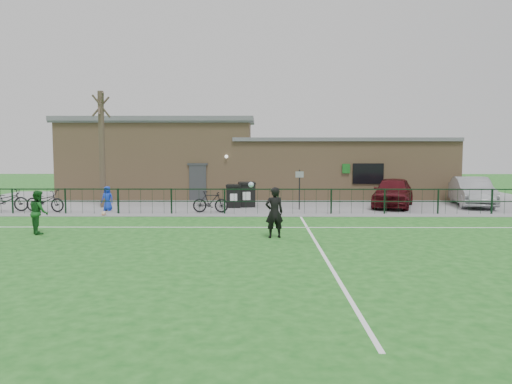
{
  "coord_description": "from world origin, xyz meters",
  "views": [
    {
      "loc": [
        0.16,
        -15.24,
        3.07
      ],
      "look_at": [
        0.0,
        5.0,
        1.3
      ],
      "focal_mm": 35.0,
      "sensor_mm": 36.0,
      "label": 1
    }
  ],
  "objects_px": {
    "wheelie_bin_left": "(247,195)",
    "bicycle_a": "(7,200)",
    "bicycle_d": "(211,202)",
    "sign_post": "(299,190)",
    "bicycle_c": "(45,201)",
    "car_maroon": "(393,192)",
    "bare_tree": "(102,150)",
    "spectator_child": "(107,198)",
    "wheelie_bin_right": "(234,197)",
    "outfield_player": "(39,212)",
    "car_silver": "(472,192)",
    "ball_ground": "(104,214)"
  },
  "relations": [
    {
      "from": "wheelie_bin_right",
      "to": "bicycle_a",
      "type": "xyz_separation_m",
      "value": [
        -10.99,
        -1.73,
        -0.01
      ]
    },
    {
      "from": "bare_tree",
      "to": "car_maroon",
      "type": "xyz_separation_m",
      "value": [
        15.13,
        0.27,
        -2.2
      ]
    },
    {
      "from": "car_maroon",
      "to": "bicycle_a",
      "type": "relative_size",
      "value": 2.21
    },
    {
      "from": "car_maroon",
      "to": "car_silver",
      "type": "bearing_deg",
      "value": 25.96
    },
    {
      "from": "bicycle_c",
      "to": "outfield_player",
      "type": "height_order",
      "value": "outfield_player"
    },
    {
      "from": "outfield_player",
      "to": "wheelie_bin_left",
      "type": "bearing_deg",
      "value": -73.92
    },
    {
      "from": "sign_post",
      "to": "bicycle_a",
      "type": "distance_m",
      "value": 14.33
    },
    {
      "from": "bicycle_d",
      "to": "ball_ground",
      "type": "height_order",
      "value": "bicycle_d"
    },
    {
      "from": "car_silver",
      "to": "outfield_player",
      "type": "bearing_deg",
      "value": -145.18
    },
    {
      "from": "wheelie_bin_left",
      "to": "bicycle_a",
      "type": "bearing_deg",
      "value": -177.62
    },
    {
      "from": "bicycle_c",
      "to": "ball_ground",
      "type": "xyz_separation_m",
      "value": [
        3.24,
        -1.29,
        -0.44
      ]
    },
    {
      "from": "wheelie_bin_left",
      "to": "bicycle_a",
      "type": "relative_size",
      "value": 0.58
    },
    {
      "from": "bicycle_a",
      "to": "wheelie_bin_left",
      "type": "bearing_deg",
      "value": -83.13
    },
    {
      "from": "bare_tree",
      "to": "wheelie_bin_left",
      "type": "relative_size",
      "value": 4.98
    },
    {
      "from": "bicycle_a",
      "to": "bicycle_c",
      "type": "distance_m",
      "value": 1.95
    },
    {
      "from": "bare_tree",
      "to": "car_maroon",
      "type": "height_order",
      "value": "bare_tree"
    },
    {
      "from": "bare_tree",
      "to": "outfield_player",
      "type": "xyz_separation_m",
      "value": [
        0.18,
        -7.98,
        -2.21
      ]
    },
    {
      "from": "sign_post",
      "to": "bicycle_c",
      "type": "distance_m",
      "value": 12.41
    },
    {
      "from": "sign_post",
      "to": "car_maroon",
      "type": "bearing_deg",
      "value": 13.34
    },
    {
      "from": "bicycle_c",
      "to": "outfield_player",
      "type": "distance_m",
      "value": 6.55
    },
    {
      "from": "wheelie_bin_left",
      "to": "bicycle_d",
      "type": "xyz_separation_m",
      "value": [
        -1.67,
        -2.43,
        -0.09
      ]
    },
    {
      "from": "wheelie_bin_left",
      "to": "wheelie_bin_right",
      "type": "height_order",
      "value": "wheelie_bin_left"
    },
    {
      "from": "wheelie_bin_right",
      "to": "ball_ground",
      "type": "distance_m",
      "value": 6.65
    },
    {
      "from": "car_maroon",
      "to": "bicycle_d",
      "type": "xyz_separation_m",
      "value": [
        -9.32,
        -2.38,
        -0.27
      ]
    },
    {
      "from": "wheelie_bin_left",
      "to": "bicycle_c",
      "type": "relative_size",
      "value": 0.6
    },
    {
      "from": "car_maroon",
      "to": "spectator_child",
      "type": "distance_m",
      "value": 14.57
    },
    {
      "from": "bicycle_c",
      "to": "spectator_child",
      "type": "xyz_separation_m",
      "value": [
        2.88,
        0.47,
        0.07
      ]
    },
    {
      "from": "sign_post",
      "to": "spectator_child",
      "type": "distance_m",
      "value": 9.5
    },
    {
      "from": "bare_tree",
      "to": "car_maroon",
      "type": "distance_m",
      "value": 15.29
    },
    {
      "from": "bicycle_d",
      "to": "sign_post",
      "type": "bearing_deg",
      "value": -73.5
    },
    {
      "from": "outfield_player",
      "to": "ball_ground",
      "type": "distance_m",
      "value": 4.91
    },
    {
      "from": "sign_post",
      "to": "bicycle_a",
      "type": "relative_size",
      "value": 0.96
    },
    {
      "from": "sign_post",
      "to": "car_silver",
      "type": "height_order",
      "value": "sign_post"
    },
    {
      "from": "bicycle_c",
      "to": "wheelie_bin_right",
      "type": "bearing_deg",
      "value": -67.37
    },
    {
      "from": "bare_tree",
      "to": "outfield_player",
      "type": "relative_size",
      "value": 3.82
    },
    {
      "from": "sign_post",
      "to": "bicycle_d",
      "type": "bearing_deg",
      "value": -164.56
    },
    {
      "from": "wheelie_bin_left",
      "to": "spectator_child",
      "type": "relative_size",
      "value": 1.0
    },
    {
      "from": "sign_post",
      "to": "car_silver",
      "type": "xyz_separation_m",
      "value": [
        9.3,
        1.62,
        -0.23
      ]
    },
    {
      "from": "bicycle_a",
      "to": "bicycle_d",
      "type": "distance_m",
      "value": 9.98
    },
    {
      "from": "wheelie_bin_right",
      "to": "outfield_player",
      "type": "xyz_separation_m",
      "value": [
        -6.63,
        -8.0,
        0.21
      ]
    },
    {
      "from": "sign_post",
      "to": "car_maroon",
      "type": "relative_size",
      "value": 0.44
    },
    {
      "from": "wheelie_bin_left",
      "to": "spectator_child",
      "type": "height_order",
      "value": "wheelie_bin_left"
    },
    {
      "from": "spectator_child",
      "to": "bicycle_d",
      "type": "bearing_deg",
      "value": 1.08
    },
    {
      "from": "wheelie_bin_right",
      "to": "bicycle_c",
      "type": "relative_size",
      "value": 0.55
    },
    {
      "from": "bicycle_c",
      "to": "bare_tree",
      "type": "bearing_deg",
      "value": -38.93
    },
    {
      "from": "wheelie_bin_right",
      "to": "outfield_player",
      "type": "relative_size",
      "value": 0.7
    },
    {
      "from": "spectator_child",
      "to": "outfield_player",
      "type": "relative_size",
      "value": 0.77
    },
    {
      "from": "bare_tree",
      "to": "wheelie_bin_left",
      "type": "height_order",
      "value": "bare_tree"
    },
    {
      "from": "wheelie_bin_right",
      "to": "spectator_child",
      "type": "height_order",
      "value": "spectator_child"
    },
    {
      "from": "bare_tree",
      "to": "spectator_child",
      "type": "height_order",
      "value": "bare_tree"
    }
  ]
}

